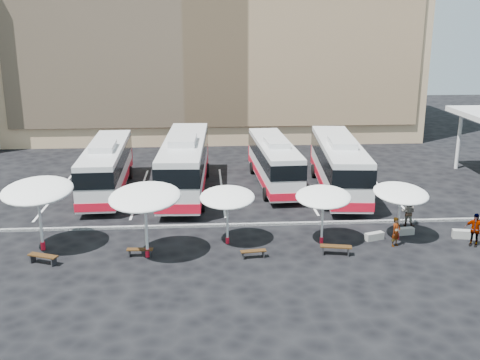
{
  "coord_description": "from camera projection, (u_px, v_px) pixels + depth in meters",
  "views": [
    {
      "loc": [
        -1.3,
        -31.6,
        12.14
      ],
      "look_at": [
        1.0,
        3.0,
        2.2
      ],
      "focal_mm": 42.0,
      "sensor_mm": 36.0,
      "label": 1
    }
  ],
  "objects": [
    {
      "name": "passenger_2",
      "position": [
        475.0,
        230.0,
        31.03
      ],
      "size": [
        1.16,
        1.04,
        1.89
      ],
      "primitive_type": "imported",
      "rotation": [
        0.0,
        0.0,
        -0.65
      ],
      "color": "black",
      "rests_on": "ground"
    },
    {
      "name": "conc_bench_2",
      "position": [
        464.0,
        234.0,
        32.29
      ],
      "size": [
        1.34,
        0.68,
        0.48
      ],
      "primitive_type": "cube",
      "rotation": [
        0.0,
        0.0,
        -0.21
      ],
      "color": "gray",
      "rests_on": "ground"
    },
    {
      "name": "bus_1",
      "position": [
        185.0,
        162.0,
        40.5
      ],
      "size": [
        3.63,
        13.7,
        4.31
      ],
      "rotation": [
        0.0,
        0.0,
        -0.05
      ],
      "color": "silver",
      "rests_on": "ground"
    },
    {
      "name": "sandstone_building",
      "position": [
        213.0,
        15.0,
        60.83
      ],
      "size": [
        42.0,
        18.25,
        29.6
      ],
      "color": "tan",
      "rests_on": "ground"
    },
    {
      "name": "sunshade_2",
      "position": [
        227.0,
        197.0,
        30.84
      ],
      "size": [
        3.32,
        3.35,
        3.2
      ],
      "rotation": [
        0.0,
        0.0,
        -0.09
      ],
      "color": "silver",
      "rests_on": "ground"
    },
    {
      "name": "passenger_0",
      "position": [
        396.0,
        232.0,
        31.01
      ],
      "size": [
        0.73,
        0.68,
        1.67
      ],
      "primitive_type": "imported",
      "rotation": [
        0.0,
        0.0,
        0.61
      ],
      "color": "black",
      "rests_on": "ground"
    },
    {
      "name": "bus_0",
      "position": [
        107.0,
        166.0,
        40.42
      ],
      "size": [
        3.1,
        12.2,
        3.85
      ],
      "rotation": [
        0.0,
        0.0,
        0.03
      ],
      "color": "silver",
      "rests_on": "ground"
    },
    {
      "name": "sunshade_0",
      "position": [
        37.0,
        191.0,
        29.82
      ],
      "size": [
        4.13,
        4.18,
        3.96
      ],
      "rotation": [
        0.0,
        0.0,
        -0.1
      ],
      "color": "silver",
      "rests_on": "ground"
    },
    {
      "name": "wood_bench_3",
      "position": [
        336.0,
        248.0,
        29.96
      ],
      "size": [
        1.72,
        0.77,
        0.51
      ],
      "rotation": [
        0.0,
        0.0,
        -0.2
      ],
      "color": "black",
      "rests_on": "ground"
    },
    {
      "name": "bus_3",
      "position": [
        339.0,
        163.0,
        40.66
      ],
      "size": [
        3.88,
        13.1,
        4.1
      ],
      "rotation": [
        0.0,
        0.0,
        -0.09
      ],
      "color": "silver",
      "rests_on": "ground"
    },
    {
      "name": "sunshade_3",
      "position": [
        323.0,
        197.0,
        30.87
      ],
      "size": [
        3.62,
        3.65,
        3.21
      ],
      "rotation": [
        0.0,
        0.0,
        -0.2
      ],
      "color": "silver",
      "rests_on": "ground"
    },
    {
      "name": "ground",
      "position": [
        227.0,
        229.0,
        33.74
      ],
      "size": [
        120.0,
        120.0,
        0.0
      ],
      "primitive_type": "plane",
      "color": "black",
      "rests_on": "ground"
    },
    {
      "name": "bay_lines",
      "position": [
        222.0,
        190.0,
        41.41
      ],
      "size": [
        24.15,
        12.0,
        0.01
      ],
      "color": "white",
      "rests_on": "ground"
    },
    {
      "name": "passenger_1",
      "position": [
        409.0,
        212.0,
        34.01
      ],
      "size": [
        1.07,
        1.01,
        1.76
      ],
      "primitive_type": "imported",
      "rotation": [
        0.0,
        0.0,
        2.6
      ],
      "color": "black",
      "rests_on": "ground"
    },
    {
      "name": "wood_bench_2",
      "position": [
        253.0,
        252.0,
        29.59
      ],
      "size": [
        1.4,
        0.53,
        0.42
      ],
      "rotation": [
        0.0,
        0.0,
        0.13
      ],
      "color": "black",
      "rests_on": "ground"
    },
    {
      "name": "wood_bench_0",
      "position": [
        43.0,
        257.0,
        28.84
      ],
      "size": [
        1.65,
        1.0,
        0.49
      ],
      "rotation": [
        0.0,
        0.0,
        -0.38
      ],
      "color": "black",
      "rests_on": "ground"
    },
    {
      "name": "sunshade_4",
      "position": [
        401.0,
        193.0,
        31.43
      ],
      "size": [
        3.71,
        3.74,
        3.24
      ],
      "rotation": [
        0.0,
        0.0,
        0.23
      ],
      "color": "silver",
      "rests_on": "ground"
    },
    {
      "name": "curb_divider",
      "position": [
        226.0,
        225.0,
        34.2
      ],
      "size": [
        34.0,
        0.25,
        0.15
      ],
      "primitive_type": "cube",
      "color": "black",
      "rests_on": "ground"
    },
    {
      "name": "wood_bench_1",
      "position": [
        140.0,
        251.0,
        29.78
      ],
      "size": [
        1.4,
        0.43,
        0.43
      ],
      "rotation": [
        0.0,
        0.0,
        -0.05
      ],
      "color": "black",
      "rests_on": "ground"
    },
    {
      "name": "conc_bench_0",
      "position": [
        374.0,
        236.0,
        32.07
      ],
      "size": [
        1.18,
        0.72,
        0.42
      ],
      "primitive_type": "cube",
      "rotation": [
        0.0,
        0.0,
        0.34
      ],
      "color": "gray",
      "rests_on": "ground"
    },
    {
      "name": "bus_2",
      "position": [
        274.0,
        161.0,
        42.34
      ],
      "size": [
        3.07,
        11.69,
        3.68
      ],
      "rotation": [
        0.0,
        0.0,
        0.04
      ],
      "color": "silver",
      "rests_on": "ground"
    },
    {
      "name": "conc_bench_1",
      "position": [
        405.0,
        231.0,
        32.83
      ],
      "size": [
        1.12,
        0.49,
        0.41
      ],
      "primitive_type": "cube",
      "rotation": [
        0.0,
        0.0,
        0.12
      ],
      "color": "gray",
      "rests_on": "ground"
    },
    {
      "name": "sunshade_1",
      "position": [
        145.0,
        197.0,
        28.9
      ],
      "size": [
        4.56,
        4.6,
        3.91
      ],
      "rotation": [
        0.0,
        0.0,
        -0.25
      ],
      "color": "silver",
      "rests_on": "ground"
    }
  ]
}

